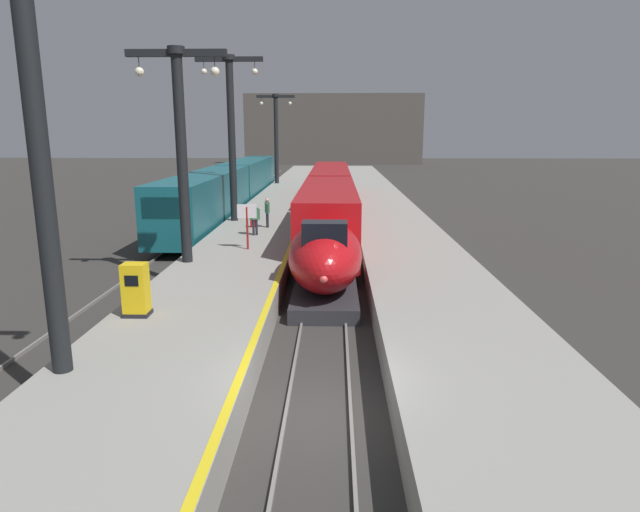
# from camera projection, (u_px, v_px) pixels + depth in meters

# --- Properties ---
(ground_plane) EXTENTS (260.00, 260.00, 0.00)m
(ground_plane) POSITION_uv_depth(u_px,v_px,m) (318.00, 418.00, 12.60)
(ground_plane) COLOR #33302D
(platform_left) EXTENTS (4.80, 110.00, 1.05)m
(platform_left) POSITION_uv_depth(u_px,v_px,m) (269.00, 222.00, 36.72)
(platform_left) COLOR gray
(platform_left) RESTS_ON ground
(platform_right) EXTENTS (4.80, 110.00, 1.05)m
(platform_right) POSITION_uv_depth(u_px,v_px,m) (390.00, 223.00, 36.51)
(platform_right) COLOR gray
(platform_right) RESTS_ON ground
(platform_left_safety_stripe) EXTENTS (0.20, 107.80, 0.01)m
(platform_left_safety_stripe) POSITION_uv_depth(u_px,v_px,m) (303.00, 215.00, 36.55)
(platform_left_safety_stripe) COLOR yellow
(platform_left_safety_stripe) RESTS_ON platform_left
(rail_main_left) EXTENTS (0.08, 110.00, 0.12)m
(rail_main_left) POSITION_uv_depth(u_px,v_px,m) (319.00, 223.00, 39.42)
(rail_main_left) COLOR slate
(rail_main_left) RESTS_ON ground
(rail_main_right) EXTENTS (0.08, 110.00, 0.12)m
(rail_main_right) POSITION_uv_depth(u_px,v_px,m) (340.00, 223.00, 39.38)
(rail_main_right) COLOR slate
(rail_main_right) RESTS_ON ground
(rail_secondary_left) EXTENTS (0.08, 110.00, 0.12)m
(rail_secondary_left) POSITION_uv_depth(u_px,v_px,m) (208.00, 222.00, 39.63)
(rail_secondary_left) COLOR slate
(rail_secondary_left) RESTS_ON ground
(rail_secondary_right) EXTENTS (0.08, 110.00, 0.12)m
(rail_secondary_right) POSITION_uv_depth(u_px,v_px,m) (228.00, 222.00, 39.59)
(rail_secondary_right) COLOR slate
(rail_secondary_right) RESTS_ON ground
(highspeed_train_main) EXTENTS (2.92, 37.39, 3.60)m
(highspeed_train_main) POSITION_uv_depth(u_px,v_px,m) (329.00, 203.00, 35.71)
(highspeed_train_main) COLOR #B20F14
(highspeed_train_main) RESTS_ON ground
(regional_train_adjacent) EXTENTS (2.85, 36.60, 3.80)m
(regional_train_adjacent) POSITION_uv_depth(u_px,v_px,m) (232.00, 186.00, 44.86)
(regional_train_adjacent) COLOR #145660
(regional_train_adjacent) RESTS_ON ground
(station_column_near) EXTENTS (4.00, 0.68, 9.28)m
(station_column_near) POSITION_uv_depth(u_px,v_px,m) (36.00, 122.00, 11.40)
(station_column_near) COLOR black
(station_column_near) RESTS_ON platform_left
(station_column_mid) EXTENTS (4.00, 0.68, 8.65)m
(station_column_mid) POSITION_uv_depth(u_px,v_px,m) (181.00, 136.00, 22.12)
(station_column_mid) COLOR black
(station_column_mid) RESTS_ON platform_left
(station_column_far) EXTENTS (4.00, 0.68, 9.80)m
(station_column_far) POSITION_uv_depth(u_px,v_px,m) (231.00, 124.00, 32.87)
(station_column_far) COLOR black
(station_column_far) RESTS_ON platform_left
(station_column_distant) EXTENTS (4.00, 0.68, 9.28)m
(station_column_distant) POSITION_uv_depth(u_px,v_px,m) (276.00, 130.00, 57.93)
(station_column_distant) COLOR black
(station_column_distant) RESTS_ON platform_left
(passenger_near_edge) EXTENTS (0.32, 0.55, 1.69)m
(passenger_near_edge) POSITION_uv_depth(u_px,v_px,m) (267.00, 210.00, 31.46)
(passenger_near_edge) COLOR #23232D
(passenger_near_edge) RESTS_ON platform_left
(passenger_mid_platform) EXTENTS (0.52, 0.36, 1.69)m
(passenger_mid_platform) POSITION_uv_depth(u_px,v_px,m) (255.00, 217.00, 29.03)
(passenger_mid_platform) COLOR #23232D
(passenger_mid_platform) RESTS_ON platform_left
(rolling_suitcase) EXTENTS (0.40, 0.22, 0.98)m
(rolling_suitcase) POSITION_uv_depth(u_px,v_px,m) (254.00, 222.00, 31.67)
(rolling_suitcase) COLOR maroon
(rolling_suitcase) RESTS_ON platform_left
(ticket_machine_yellow) EXTENTS (0.76, 0.62, 1.60)m
(ticket_machine_yellow) POSITION_uv_depth(u_px,v_px,m) (136.00, 292.00, 16.27)
(ticket_machine_yellow) COLOR yellow
(ticket_machine_yellow) RESTS_ON platform_left
(departure_info_board) EXTENTS (0.90, 0.10, 2.12)m
(departure_info_board) POSITION_uv_depth(u_px,v_px,m) (247.00, 217.00, 25.41)
(departure_info_board) COLOR maroon
(departure_info_board) RESTS_ON platform_left
(terminus_back_wall) EXTENTS (36.00, 2.00, 14.00)m
(terminus_back_wall) POSITION_uv_depth(u_px,v_px,m) (333.00, 129.00, 110.51)
(terminus_back_wall) COLOR #4C4742
(terminus_back_wall) RESTS_ON ground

